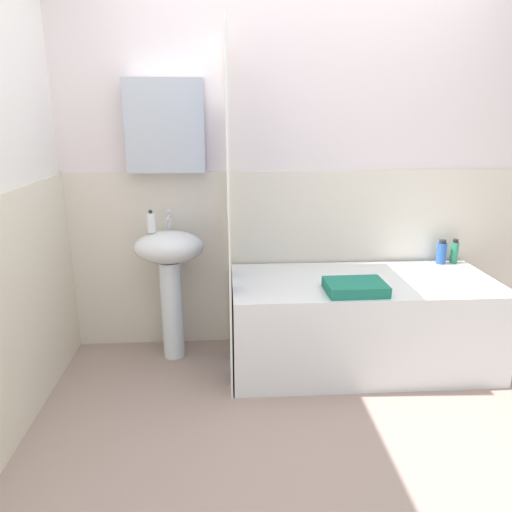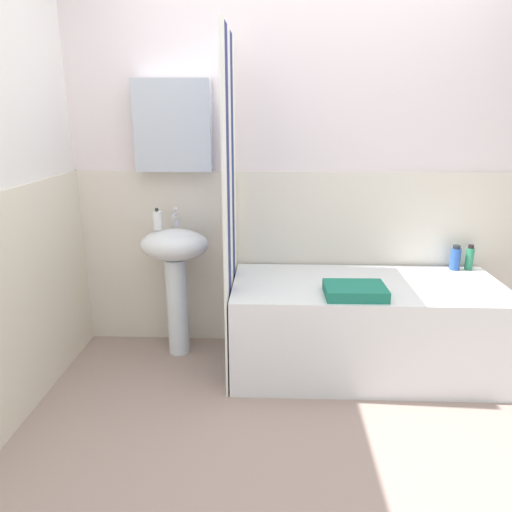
{
  "view_description": "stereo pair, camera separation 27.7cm",
  "coord_description": "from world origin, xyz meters",
  "px_view_note": "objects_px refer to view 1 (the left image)",
  "views": [
    {
      "loc": [
        -0.5,
        -1.88,
        1.55
      ],
      "look_at": [
        -0.33,
        0.77,
        0.76
      ],
      "focal_mm": 33.32,
      "sensor_mm": 36.0,
      "label": 1
    },
    {
      "loc": [
        -0.22,
        -1.88,
        1.55
      ],
      "look_at": [
        -0.33,
        0.77,
        0.76
      ],
      "focal_mm": 33.32,
      "sensor_mm": 36.0,
      "label": 2
    }
  ],
  "objects_px": {
    "soap_dispenser": "(151,222)",
    "bathtub": "(361,322)",
    "sink": "(170,266)",
    "towel_folded": "(355,287)",
    "shampoo_bottle": "(454,252)",
    "lotion_bottle": "(441,253)"
  },
  "relations": [
    {
      "from": "bathtub",
      "to": "towel_folded",
      "type": "height_order",
      "value": "towel_folded"
    },
    {
      "from": "bathtub",
      "to": "lotion_bottle",
      "type": "distance_m",
      "value": 0.78
    },
    {
      "from": "soap_dispenser",
      "to": "bathtub",
      "type": "distance_m",
      "value": 1.46
    },
    {
      "from": "shampoo_bottle",
      "to": "lotion_bottle",
      "type": "bearing_deg",
      "value": -174.86
    },
    {
      "from": "sink",
      "to": "towel_folded",
      "type": "bearing_deg",
      "value": -19.53
    },
    {
      "from": "sink",
      "to": "lotion_bottle",
      "type": "bearing_deg",
      "value": 3.7
    },
    {
      "from": "soap_dispenser",
      "to": "towel_folded",
      "type": "relative_size",
      "value": 0.41
    },
    {
      "from": "sink",
      "to": "towel_folded",
      "type": "distance_m",
      "value": 1.16
    },
    {
      "from": "shampoo_bottle",
      "to": "sink",
      "type": "bearing_deg",
      "value": -176.23
    },
    {
      "from": "sink",
      "to": "bathtub",
      "type": "height_order",
      "value": "sink"
    },
    {
      "from": "soap_dispenser",
      "to": "bathtub",
      "type": "height_order",
      "value": "soap_dispenser"
    },
    {
      "from": "shampoo_bottle",
      "to": "bathtub",
      "type": "bearing_deg",
      "value": -157.18
    },
    {
      "from": "soap_dispenser",
      "to": "bathtub",
      "type": "xyz_separation_m",
      "value": [
        1.31,
        -0.17,
        -0.63
      ]
    },
    {
      "from": "shampoo_bottle",
      "to": "lotion_bottle",
      "type": "relative_size",
      "value": 1.01
    },
    {
      "from": "sink",
      "to": "shampoo_bottle",
      "type": "relative_size",
      "value": 5.08
    },
    {
      "from": "bathtub",
      "to": "towel_folded",
      "type": "distance_m",
      "value": 0.4
    },
    {
      "from": "bathtub",
      "to": "shampoo_bottle",
      "type": "distance_m",
      "value": 0.86
    },
    {
      "from": "soap_dispenser",
      "to": "towel_folded",
      "type": "distance_m",
      "value": 1.29
    },
    {
      "from": "towel_folded",
      "to": "bathtub",
      "type": "bearing_deg",
      "value": 62.47
    },
    {
      "from": "soap_dispenser",
      "to": "lotion_bottle",
      "type": "height_order",
      "value": "soap_dispenser"
    },
    {
      "from": "sink",
      "to": "bathtub",
      "type": "bearing_deg",
      "value": -8.2
    },
    {
      "from": "sink",
      "to": "soap_dispenser",
      "type": "xyz_separation_m",
      "value": [
        -0.1,
        -0.01,
        0.29
      ]
    }
  ]
}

